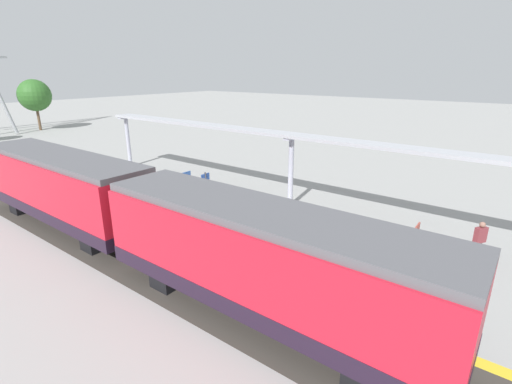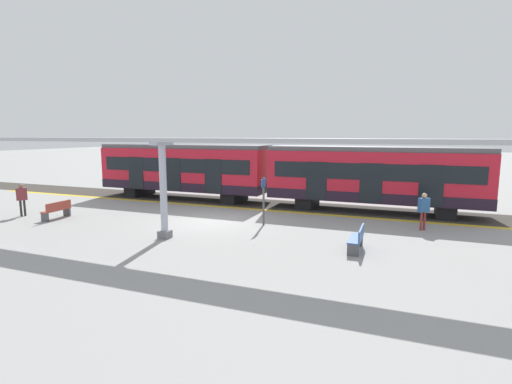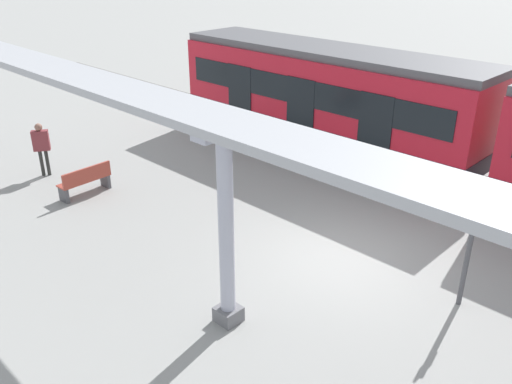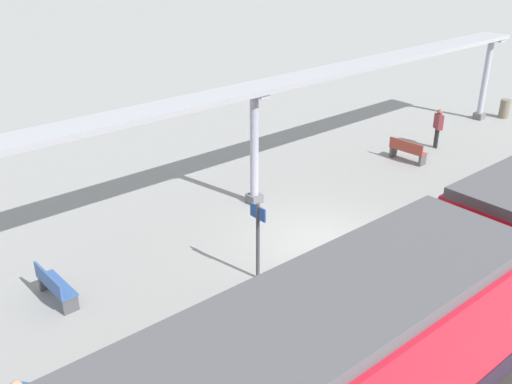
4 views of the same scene
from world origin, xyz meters
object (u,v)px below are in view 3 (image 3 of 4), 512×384
Objects in this scene: bench_mid_platform at (86,181)px; passenger_by_the_benches at (41,143)px; platform_info_sign at (470,246)px; canopy_pillar_second at (226,231)px; train_near_carriage at (326,98)px.

bench_mid_platform is 0.91× the size of passenger_by_the_benches.
platform_info_sign is 12.37m from passenger_by_the_benches.
canopy_pillar_second reaches higher than bench_mid_platform.
train_near_carriage is 9.14m from passenger_by_the_benches.
platform_info_sign reaches higher than bench_mid_platform.
canopy_pillar_second is at bearing 81.52° from bench_mid_platform.
passenger_by_the_benches is (0.14, -2.19, 0.60)m from bench_mid_platform.
platform_info_sign is (-3.56, 2.90, -0.61)m from canopy_pillar_second.
train_near_carriage is 2.91× the size of canopy_pillar_second.
platform_info_sign is (5.15, 7.39, -0.50)m from train_near_carriage.
passenger_by_the_benches is at bearing -95.61° from canopy_pillar_second.
bench_mid_platform is at bearing -75.72° from platform_info_sign.
train_near_carriage reaches higher than bench_mid_platform.
train_near_carriage reaches higher than platform_info_sign.
train_near_carriage is at bearing -152.71° from canopy_pillar_second.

